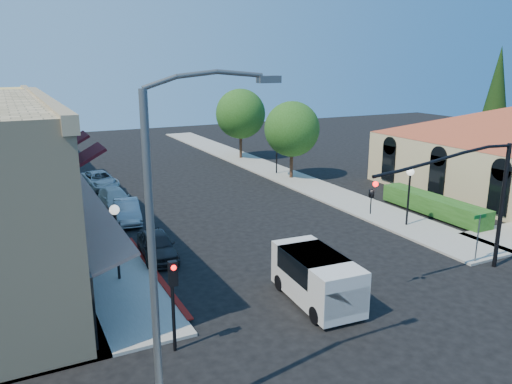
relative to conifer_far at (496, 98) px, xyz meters
name	(u,v)px	position (x,y,z in m)	size (l,w,h in m)	color
ground	(386,317)	(-28.00, -18.00, -6.36)	(120.00, 120.00, 0.00)	black
sidewalk_left	(64,188)	(-36.75, 9.00, -6.30)	(3.50, 50.00, 0.12)	gray
sidewalk_right	(263,167)	(-19.25, 9.00, -6.30)	(3.50, 50.00, 0.12)	gray
curb_red_strip	(154,274)	(-34.90, -10.00, -6.36)	(0.25, 10.00, 0.06)	maroon
mission_building	(512,141)	(-6.01, -6.50, -2.61)	(30.12, 30.12, 6.40)	#C6B682
hedge	(433,215)	(-16.30, -9.00, -6.36)	(1.40, 8.00, 1.10)	#214C15
conifer_far	(496,98)	(0.00, 0.00, 0.00)	(3.20, 3.20, 11.00)	#311D13
street_tree_a	(292,129)	(-19.20, 4.00, -2.17)	(4.56, 4.56, 6.48)	#311D13
street_tree_b	(240,114)	(-19.20, 14.00, -1.82)	(4.94, 4.94, 7.02)	#311D13
signal_mast_arm	(472,190)	(-22.14, -16.50, -2.27)	(8.01, 0.39, 6.00)	black
secondary_signal	(173,289)	(-36.00, -16.59, -4.04)	(0.28, 0.42, 3.32)	black
cobra_streetlight	(166,243)	(-37.15, -20.00, -1.09)	(3.60, 0.25, 9.31)	#595B5E
street_name_sign	(479,230)	(-20.50, -15.80, -4.66)	(0.80, 0.06, 2.50)	#595B5E
lamppost_left_near	(115,223)	(-36.50, -10.00, -3.62)	(0.44, 0.44, 3.57)	black
lamppost_left_far	(73,166)	(-36.50, 4.00, -3.62)	(0.44, 0.44, 3.57)	black
lamppost_right_near	(410,182)	(-19.50, -10.00, -3.62)	(0.44, 0.44, 3.57)	black
lamppost_right_far	(277,143)	(-19.50, 6.00, -3.62)	(0.44, 0.44, 3.57)	black
white_van	(317,276)	(-29.70, -15.72, -5.19)	(2.28, 4.69, 2.02)	silver
parked_car_a	(157,245)	(-34.20, -8.09, -5.68)	(1.60, 3.98, 1.36)	black
parked_car_b	(127,211)	(-34.20, -1.51, -5.69)	(1.43, 4.10, 1.35)	#949599
parked_car_c	(115,198)	(-34.20, 2.00, -5.74)	(1.74, 4.28, 1.24)	silver
parked_car_d	(99,180)	(-34.20, 8.00, -5.71)	(2.14, 4.65, 1.29)	#B4B7BA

